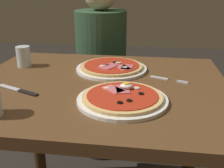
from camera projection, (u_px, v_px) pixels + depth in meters
dining_table at (98, 114)px, 1.12m from camera, size 1.01×0.84×0.77m
pizza_foreground at (122, 98)px, 0.91m from camera, size 0.30×0.30×0.05m
pizza_across_left at (112, 68)px, 1.23m from camera, size 0.31×0.31×0.03m
water_glass_near at (24, 58)px, 1.27m from camera, size 0.06×0.06×0.09m
fork at (166, 79)px, 1.11m from camera, size 0.15×0.07×0.00m
knife at (20, 91)px, 1.00m from camera, size 0.19×0.09×0.01m
diner_person at (102, 76)px, 1.81m from camera, size 0.32×0.32×1.18m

